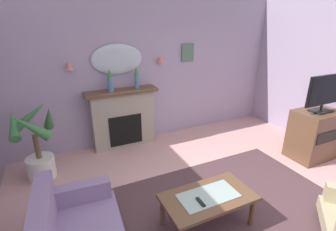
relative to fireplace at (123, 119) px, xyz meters
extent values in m
cube|color=#C6938E|center=(0.71, -2.70, -0.62)|extent=(6.66, 6.75, 0.10)
cube|color=#9E8CA8|center=(0.71, 0.22, 0.84)|extent=(6.66, 0.10, 2.82)
cube|color=#4C3338|center=(0.71, -2.50, -0.56)|extent=(3.20, 2.40, 0.01)
cube|color=gray|center=(0.00, 0.01, -0.02)|extent=(1.20, 0.28, 1.10)
cube|color=black|center=(0.00, -0.09, -0.19)|extent=(0.64, 0.12, 0.60)
cube|color=brown|center=(0.00, -0.01, 0.56)|extent=(1.36, 0.36, 0.06)
cylinder|color=#4C7093|center=(-0.20, -0.03, 0.72)|extent=(0.11, 0.11, 0.26)
cone|color=#38753D|center=(-0.20, -0.03, 0.93)|extent=(0.10, 0.10, 0.16)
cylinder|color=#4C7093|center=(0.30, -0.03, 0.72)|extent=(0.09, 0.09, 0.26)
cone|color=#38753D|center=(0.30, -0.03, 0.93)|extent=(0.10, 0.10, 0.16)
ellipsoid|color=#B2BCC6|center=(0.00, 0.14, 1.14)|extent=(0.96, 0.06, 0.56)
cone|color=#D17066|center=(-0.85, 0.09, 1.09)|extent=(0.14, 0.14, 0.14)
cone|color=#D17066|center=(0.85, 0.09, 1.09)|extent=(0.14, 0.14, 0.14)
cube|color=#4C6B56|center=(1.50, 0.15, 1.18)|extent=(0.28, 0.03, 0.36)
cube|color=brown|center=(0.31, -2.51, -0.15)|extent=(1.10, 0.60, 0.04)
cube|color=#8C9E99|center=(0.31, -2.51, -0.13)|extent=(0.72, 0.36, 0.01)
cylinder|color=brown|center=(0.80, -2.75, -0.37)|extent=(0.06, 0.06, 0.40)
cylinder|color=brown|center=(-0.18, -2.27, -0.37)|extent=(0.06, 0.06, 0.40)
cylinder|color=brown|center=(0.80, -2.27, -0.37)|extent=(0.06, 0.06, 0.40)
cube|color=black|center=(0.16, -2.57, -0.12)|extent=(0.04, 0.16, 0.02)
cube|color=gray|center=(-1.06, -1.74, -0.17)|extent=(0.77, 0.21, 0.24)
cylinder|color=brown|center=(-0.73, -1.77, -0.52)|extent=(0.07, 0.07, 0.10)
cylinder|color=brown|center=(-1.40, -1.72, -0.52)|extent=(0.07, 0.07, 0.10)
cylinder|color=brown|center=(1.76, -3.01, -0.52)|extent=(0.06, 0.06, 0.10)
cube|color=brown|center=(2.99, -1.93, -0.12)|extent=(0.80, 0.56, 0.90)
cube|color=black|center=(2.99, -2.21, -0.03)|extent=(0.68, 0.02, 0.20)
cube|color=black|center=(2.99, -1.95, 0.34)|extent=(0.36, 0.24, 0.03)
cylinder|color=black|center=(2.99, -1.95, 0.41)|extent=(0.04, 0.04, 0.10)
cube|color=black|center=(2.99, -1.95, 0.72)|extent=(0.84, 0.04, 0.52)
cube|color=black|center=(2.99, -1.97, 0.72)|extent=(0.80, 0.01, 0.48)
cylinder|color=silver|center=(-1.52, -0.53, -0.39)|extent=(0.42, 0.42, 0.37)
cylinder|color=brown|center=(-1.52, -0.53, -0.01)|extent=(0.08, 0.08, 0.39)
cone|color=#38753D|center=(-1.29, -0.50, 0.43)|extent=(0.22, 0.54, 0.53)
cone|color=#38753D|center=(-1.54, -0.29, 0.43)|extent=(0.58, 0.20, 0.48)
cone|color=#38753D|center=(-1.76, -0.55, 0.43)|extent=(0.20, 0.61, 0.42)
cone|color=#38753D|center=(-1.54, -0.76, 0.43)|extent=(0.55, 0.19, 0.51)
camera|label=1|loc=(-1.15, -4.48, 1.83)|focal=26.60mm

